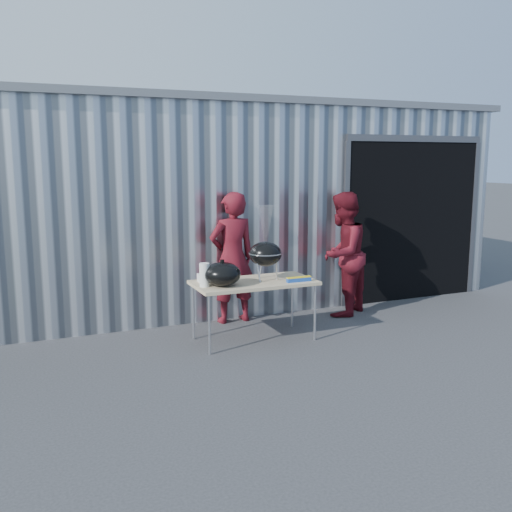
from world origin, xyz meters
name	(u,v)px	position (x,y,z in m)	size (l,w,h in m)	color
ground	(266,359)	(0.00, 0.00, 0.00)	(80.00, 80.00, 0.00)	#313133
building	(211,197)	(0.92, 4.59, 1.54)	(8.20, 6.20, 3.10)	silver
folding_table	(254,284)	(0.14, 0.70, 0.71)	(1.50, 0.75, 0.75)	tan
kettle_grill	(265,246)	(0.30, 0.70, 1.17)	(0.41, 0.41, 0.93)	black
grill_lid	(222,274)	(-0.30, 0.60, 0.89)	(0.44, 0.44, 0.32)	black
paper_towels	(204,275)	(-0.51, 0.65, 0.89)	(0.12, 0.12, 0.28)	white
white_tub	(206,278)	(-0.41, 0.90, 0.80)	(0.20, 0.15, 0.10)	white
foil_box	(299,279)	(0.64, 0.45, 0.78)	(0.32, 0.06, 0.06)	#1844A1
person_cook	(232,258)	(0.19, 1.57, 0.90)	(0.66, 0.43, 1.80)	#5C111A
person_bystander	(343,254)	(1.78, 1.30, 0.89)	(0.87, 0.67, 1.78)	#5C111A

